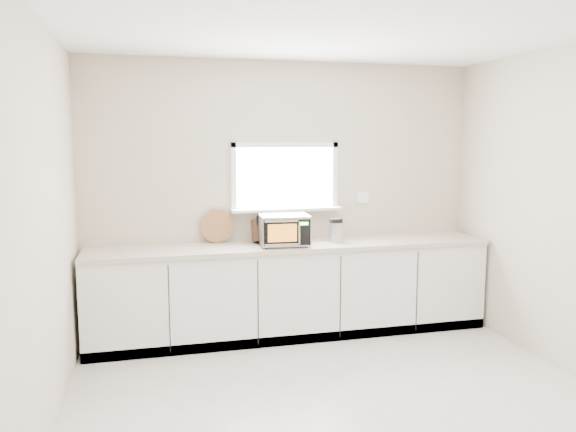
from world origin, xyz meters
name	(u,v)px	position (x,y,z in m)	size (l,w,h in m)	color
ground	(352,414)	(0.00, 0.00, 0.00)	(4.00, 4.00, 0.00)	beige
back_wall	(285,195)	(0.00, 2.00, 1.36)	(4.00, 0.17, 2.70)	beige
cabinets	(292,291)	(0.00, 1.70, 0.44)	(3.92, 0.60, 0.88)	white
countertop	(292,246)	(0.00, 1.69, 0.90)	(3.92, 0.64, 0.04)	beige
microwave	(284,229)	(-0.10, 1.62, 1.07)	(0.48, 0.41, 0.30)	black
knife_block	(259,230)	(-0.31, 1.81, 1.05)	(0.12, 0.22, 0.31)	#432818
cutting_board	(217,226)	(-0.70, 1.94, 1.08)	(0.33, 0.33, 0.02)	#926238
coffee_grinder	(336,230)	(0.44, 1.68, 1.04)	(0.17, 0.17, 0.24)	#AFB2B7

